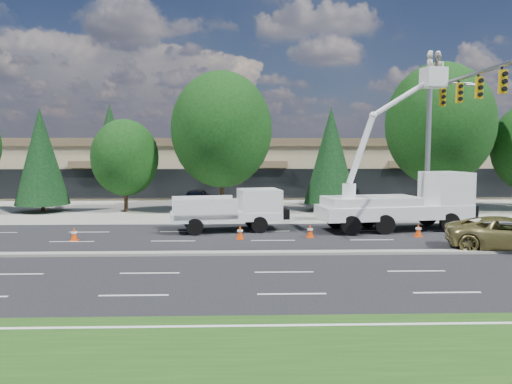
{
  "coord_description": "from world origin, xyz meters",
  "views": [
    {
      "loc": [
        -1.62,
        -21.44,
        4.63
      ],
      "look_at": [
        -0.84,
        3.79,
        2.4
      ],
      "focal_mm": 35.0,
      "sensor_mm": 36.0,
      "label": 1
    }
  ],
  "objects_px": {
    "signal_mast": "(443,123)",
    "minivan": "(508,234)",
    "utility_pickup": "(234,214)",
    "bucket_truck": "(407,192)"
  },
  "relations": [
    {
      "from": "utility_pickup",
      "to": "bucket_truck",
      "type": "bearing_deg",
      "value": -9.96
    },
    {
      "from": "utility_pickup",
      "to": "minivan",
      "type": "relative_size",
      "value": 1.18
    },
    {
      "from": "signal_mast",
      "to": "utility_pickup",
      "type": "relative_size",
      "value": 1.6
    },
    {
      "from": "minivan",
      "to": "bucket_truck",
      "type": "bearing_deg",
      "value": 40.84
    },
    {
      "from": "signal_mast",
      "to": "utility_pickup",
      "type": "bearing_deg",
      "value": -176.37
    },
    {
      "from": "utility_pickup",
      "to": "minivan",
      "type": "height_order",
      "value": "utility_pickup"
    },
    {
      "from": "bucket_truck",
      "to": "minivan",
      "type": "xyz_separation_m",
      "value": [
        2.8,
        -5.72,
        -1.39
      ]
    },
    {
      "from": "bucket_truck",
      "to": "utility_pickup",
      "type": "bearing_deg",
      "value": 170.95
    },
    {
      "from": "signal_mast",
      "to": "bucket_truck",
      "type": "xyz_separation_m",
      "value": [
        -2.27,
        -0.72,
        -3.92
      ]
    },
    {
      "from": "signal_mast",
      "to": "minivan",
      "type": "xyz_separation_m",
      "value": [
        0.53,
        -6.44,
        -5.31
      ]
    }
  ]
}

